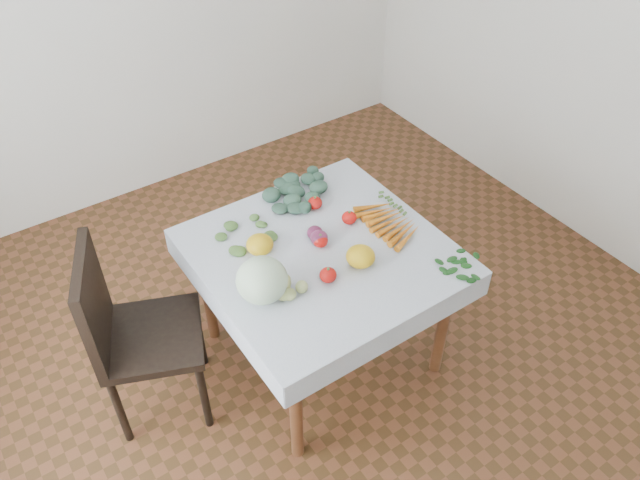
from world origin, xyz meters
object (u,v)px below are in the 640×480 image
object	(u,v)px
table	(322,266)
heirloom_back	(260,245)
chair	(128,327)
cabbage	(262,280)
carrot_bunch	(390,222)

from	to	relation	value
table	heirloom_back	size ratio (longest dim) A/B	7.68
table	chair	size ratio (longest dim) A/B	0.99
table	cabbage	size ratio (longest dim) A/B	4.42
chair	carrot_bunch	size ratio (longest dim) A/B	2.60
chair	heirloom_back	xyz separation A→B (m)	(0.67, -0.07, 0.22)
chair	heirloom_back	world-z (taller)	chair
table	carrot_bunch	size ratio (longest dim) A/B	2.58
cabbage	heirloom_back	size ratio (longest dim) A/B	1.74
table	heirloom_back	world-z (taller)	heirloom_back
table	heirloom_back	distance (m)	0.33
table	cabbage	xyz separation A→B (m)	(-0.38, -0.10, 0.20)
table	heirloom_back	bearing A→B (deg)	147.71
chair	carrot_bunch	world-z (taller)	chair
chair	cabbage	xyz separation A→B (m)	(0.53, -0.33, 0.28)
cabbage	heirloom_back	bearing A→B (deg)	62.45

